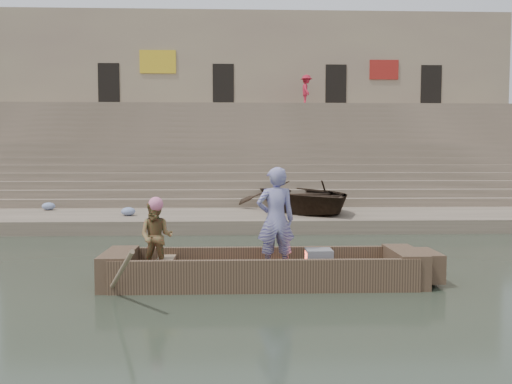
{
  "coord_description": "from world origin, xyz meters",
  "views": [
    {
      "loc": [
        -1.19,
        -9.05,
        2.29
      ],
      "look_at": [
        -0.72,
        3.72,
        1.4
      ],
      "focal_mm": 37.12,
      "sensor_mm": 36.0,
      "label": 1
    }
  ],
  "objects": [
    {
      "name": "upper_landing",
      "position": [
        0.0,
        22.5,
        2.6
      ],
      "size": [
        32.0,
        3.0,
        5.2
      ],
      "primitive_type": "cube",
      "color": "gray",
      "rests_on": "ground"
    },
    {
      "name": "main_rowboat",
      "position": [
        -0.72,
        0.22,
        0.11
      ],
      "size": [
        5.0,
        1.3,
        0.22
      ],
      "primitive_type": "cube",
      "color": "brown",
      "rests_on": "ground"
    },
    {
      "name": "television",
      "position": [
        0.26,
        0.22,
        0.42
      ],
      "size": [
        0.46,
        0.42,
        0.4
      ],
      "color": "slate",
      "rests_on": "main_rowboat"
    },
    {
      "name": "lower_landing",
      "position": [
        0.0,
        8.0,
        0.2
      ],
      "size": [
        32.0,
        4.0,
        0.4
      ],
      "primitive_type": "cube",
      "color": "gray",
      "rests_on": "ground"
    },
    {
      "name": "cloth_bundles",
      "position": [
        -6.13,
        8.43,
        0.53
      ],
      "size": [
        3.53,
        2.22,
        0.26
      ],
      "color": "#3F5999",
      "rests_on": "lower_landing"
    },
    {
      "name": "rowing_man",
      "position": [
        -2.61,
        0.25,
        0.86
      ],
      "size": [
        0.67,
        0.55,
        1.27
      ],
      "primitive_type": "imported",
      "rotation": [
        0.0,
        0.0,
        -0.12
      ],
      "color": "#2B833B",
      "rests_on": "main_rowboat"
    },
    {
      "name": "pedestrian",
      "position": [
        2.98,
        22.67,
        6.13
      ],
      "size": [
        0.71,
        1.21,
        1.87
      ],
      "primitive_type": "imported",
      "rotation": [
        0.0,
        0.0,
        1.56
      ],
      "color": "#B01D32",
      "rests_on": "upper_landing"
    },
    {
      "name": "mid_landing",
      "position": [
        0.0,
        15.5,
        1.4
      ],
      "size": [
        32.0,
        3.0,
        2.8
      ],
      "primitive_type": "cube",
      "color": "gray",
      "rests_on": "ground"
    },
    {
      "name": "ground",
      "position": [
        0.0,
        0.0,
        0.0
      ],
      "size": [
        120.0,
        120.0,
        0.0
      ],
      "primitive_type": "plane",
      "color": "#262F23",
      "rests_on": "ground"
    },
    {
      "name": "beached_rowboat",
      "position": [
        1.09,
        8.56,
        0.92
      ],
      "size": [
        4.95,
        5.9,
        1.05
      ],
      "primitive_type": "imported",
      "rotation": [
        0.0,
        0.0,
        0.3
      ],
      "color": "#2D2116",
      "rests_on": "lower_landing"
    },
    {
      "name": "building_wall",
      "position": [
        0.0,
        26.5,
        5.6
      ],
      "size": [
        32.0,
        5.07,
        11.2
      ],
      "color": "#998868",
      "rests_on": "ground"
    },
    {
      "name": "standing_man",
      "position": [
        -0.5,
        0.22,
        1.15
      ],
      "size": [
        0.73,
        0.53,
        1.87
      ],
      "primitive_type": "imported",
      "rotation": [
        0.0,
        0.0,
        3.26
      ],
      "color": "navy",
      "rests_on": "main_rowboat"
    },
    {
      "name": "rowboat_trim",
      "position": [
        -0.51,
        0.21,
        0.31
      ],
      "size": [
        6.04,
        2.63,
        1.94
      ],
      "color": "brown",
      "rests_on": "ground"
    },
    {
      "name": "ghat_steps",
      "position": [
        0.0,
        17.19,
        1.8
      ],
      "size": [
        32.0,
        11.0,
        5.2
      ],
      "color": "gray",
      "rests_on": "ground"
    }
  ]
}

